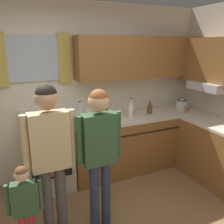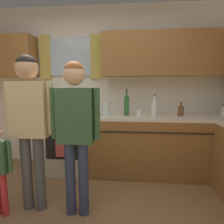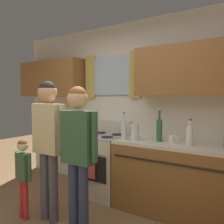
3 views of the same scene
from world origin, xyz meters
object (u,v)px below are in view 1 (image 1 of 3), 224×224
at_px(bottle_wine_green, 105,110).
at_px(adult_holding_child, 50,147).
at_px(stovetop_kettle, 182,103).
at_px(cup_terracotta, 186,110).
at_px(bottle_tall_clear, 80,117).
at_px(small_child, 25,202).
at_px(bottle_milk_white, 131,110).
at_px(mug_ceramic_white, 118,116).
at_px(bottle_squat_brown, 150,109).
at_px(stove_oven, 48,157).
at_px(water_pitcher, 88,117).
at_px(adult_in_plaid, 99,144).

relative_size(bottle_wine_green, adult_holding_child, 0.24).
height_order(stovetop_kettle, adult_holding_child, adult_holding_child).
xyz_separation_m(cup_terracotta, stovetop_kettle, (0.08, 0.21, 0.06)).
distance_m(bottle_tall_clear, small_child, 1.34).
bearing_deg(bottle_milk_white, mug_ceramic_white, 177.39).
relative_size(bottle_squat_brown, bottle_milk_white, 0.65).
bearing_deg(bottle_wine_green, bottle_squat_brown, 1.59).
xyz_separation_m(bottle_tall_clear, cup_terracotta, (1.84, -0.00, -0.10)).
bearing_deg(bottle_milk_white, small_child, -147.76).
bearing_deg(adult_holding_child, stove_oven, 84.03).
relative_size(bottle_milk_white, water_pitcher, 1.42).
xyz_separation_m(bottle_squat_brown, small_child, (-2.07, -1.13, -0.37)).
xyz_separation_m(stove_oven, bottle_tall_clear, (0.45, -0.17, 0.57)).
bearing_deg(stove_oven, bottle_tall_clear, -21.06).
xyz_separation_m(bottle_squat_brown, mug_ceramic_white, (-0.60, -0.07, -0.03)).
height_order(bottle_tall_clear, small_child, bottle_tall_clear).
xyz_separation_m(bottle_squat_brown, bottle_wine_green, (-0.79, -0.02, 0.07)).
bearing_deg(bottle_tall_clear, mug_ceramic_white, 10.35).
distance_m(stovetop_kettle, adult_in_plaid, 2.24).
bearing_deg(water_pitcher, mug_ceramic_white, 6.81).
relative_size(stove_oven, bottle_wine_green, 2.79).
xyz_separation_m(bottle_milk_white, small_child, (-1.67, -1.05, -0.42)).
height_order(bottle_milk_white, bottle_wine_green, bottle_wine_green).
xyz_separation_m(bottle_wine_green, adult_holding_child, (-0.98, -0.97, -0.01)).
distance_m(bottle_tall_clear, stovetop_kettle, 1.93).
xyz_separation_m(water_pitcher, adult_in_plaid, (-0.18, -0.90, -0.02)).
bearing_deg(bottle_squat_brown, bottle_wine_green, -178.41).
relative_size(bottle_tall_clear, bottle_wine_green, 0.93).
distance_m(bottle_wine_green, cup_terracotta, 1.42).
xyz_separation_m(stovetop_kettle, adult_holding_child, (-2.47, -1.02, 0.05)).
distance_m(stove_oven, adult_in_plaid, 1.21).
relative_size(bottle_milk_white, bottle_wine_green, 0.79).
bearing_deg(bottle_tall_clear, stovetop_kettle, 6.26).
height_order(bottle_squat_brown, bottle_wine_green, bottle_wine_green).
relative_size(bottle_milk_white, adult_holding_child, 0.19).
height_order(bottle_wine_green, small_child, bottle_wine_green).
xyz_separation_m(adult_holding_child, adult_in_plaid, (0.49, -0.04, -0.05)).
height_order(stovetop_kettle, small_child, stovetop_kettle).
bearing_deg(water_pitcher, stovetop_kettle, 4.97).
relative_size(bottle_wine_green, cup_terracotta, 3.62).
xyz_separation_m(cup_terracotta, mug_ceramic_white, (-1.22, 0.11, 0.01)).
bearing_deg(stove_oven, adult_holding_child, -95.97).
distance_m(bottle_milk_white, mug_ceramic_white, 0.22).
relative_size(bottle_tall_clear, bottle_squat_brown, 1.79).
distance_m(bottle_milk_white, cup_terracotta, 1.02).
bearing_deg(stove_oven, water_pitcher, -11.50).
xyz_separation_m(bottle_squat_brown, water_pitcher, (-1.10, -0.13, 0.03)).
xyz_separation_m(stovetop_kettle, adult_in_plaid, (-1.97, -1.06, -0.00)).
bearing_deg(stove_oven, bottle_milk_white, -3.02).
distance_m(bottle_milk_white, adult_holding_child, 1.66).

